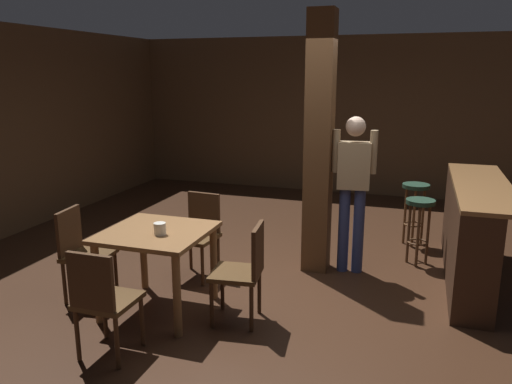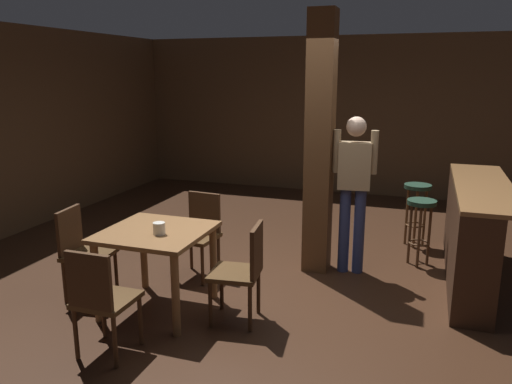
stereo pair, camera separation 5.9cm
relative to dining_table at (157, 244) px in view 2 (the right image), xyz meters
The scene contains 13 objects.
ground_plane 1.40m from the dining_table, 39.94° to the left, with size 10.80×10.80×0.00m, color #382114.
wall_back 5.44m from the dining_table, 79.81° to the left, with size 8.00×0.10×2.80m, color brown.
pillar 2.02m from the dining_table, 50.90° to the left, with size 0.28×0.28×2.80m, color brown.
dining_table is the anchor object (origin of this frame).
chair_west 0.83m from the dining_table, behind, with size 0.46×0.46×0.89m.
chair_north 0.88m from the dining_table, 88.96° to the left, with size 0.46×0.46×0.89m.
chair_south 0.88m from the dining_table, 89.44° to the right, with size 0.42×0.42×0.89m.
chair_east 0.84m from the dining_table, ahead, with size 0.47×0.47×0.89m.
napkin_cup 0.23m from the dining_table, 46.57° to the right, with size 0.11×0.11×0.11m, color silver.
standing_person 2.19m from the dining_table, 43.77° to the left, with size 0.47×0.23×1.72m.
bar_counter 3.23m from the dining_table, 31.46° to the left, with size 0.56×2.36×1.05m.
bar_stool_near 3.00m from the dining_table, 40.92° to the left, with size 0.32×0.32×0.77m.
bar_stool_mid 3.44m from the dining_table, 50.20° to the left, with size 0.34×0.34×0.80m.
Camera 2 is at (1.31, -4.58, 2.17)m, focal length 35.00 mm.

